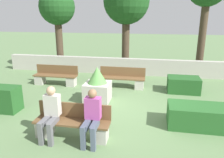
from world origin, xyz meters
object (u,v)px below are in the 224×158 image
object	(u,v)px
bench_front	(72,125)
person_seated_woman	(92,115)
bench_left_side	(56,77)
tree_center_left	(126,2)
bench_right_side	(122,80)
tree_leftmost	(57,9)
planter_corner_left	(97,86)
person_seated_man	(50,111)

from	to	relation	value
bench_front	person_seated_woman	xyz separation A→B (m)	(0.56, -0.14, 0.41)
bench_left_side	tree_center_left	xyz separation A→B (m)	(2.66, 3.58, 3.31)
bench_right_side	tree_leftmost	world-z (taller)	tree_leftmost
bench_front	bench_left_side	world-z (taller)	same
bench_front	person_seated_woman	world-z (taller)	person_seated_woman
person_seated_woman	tree_center_left	size ratio (longest dim) A/B	0.27
planter_corner_left	bench_left_side	bearing A→B (deg)	146.34
person_seated_man	tree_center_left	bearing A→B (deg)	83.53
bench_right_side	bench_left_side	bearing A→B (deg)	178.33
bench_left_side	bench_right_side	xyz separation A→B (m)	(2.95, 0.15, 0.00)
bench_right_side	planter_corner_left	size ratio (longest dim) A/B	1.55
bench_front	planter_corner_left	bearing A→B (deg)	89.28
tree_center_left	person_seated_man	bearing A→B (deg)	-96.47
person_seated_man	planter_corner_left	world-z (taller)	person_seated_man
bench_front	tree_center_left	bearing A→B (deg)	87.12
bench_right_side	person_seated_woman	bearing A→B (deg)	-96.17
bench_left_side	person_seated_woman	distance (m)	5.04
planter_corner_left	person_seated_woman	bearing A→B (deg)	-78.61
person_seated_woman	tree_center_left	bearing A→B (deg)	91.30
bench_front	person_seated_man	bearing A→B (deg)	-164.33
bench_left_side	bench_right_side	size ratio (longest dim) A/B	0.99
person_seated_woman	tree_center_left	world-z (taller)	tree_center_left
person_seated_woman	tree_leftmost	distance (m)	8.40
person_seated_man	person_seated_woman	bearing A→B (deg)	-0.08
person_seated_woman	tree_center_left	xyz separation A→B (m)	(-0.17, 7.72, 2.90)
person_seated_man	tree_leftmost	xyz separation A→B (m)	(-2.78, 7.02, 2.56)
planter_corner_left	tree_leftmost	xyz separation A→B (m)	(-3.31, 4.41, 2.75)
bench_front	planter_corner_left	xyz separation A→B (m)	(0.03, 2.47, 0.22)
bench_front	bench_left_side	distance (m)	4.61
tree_leftmost	person_seated_man	bearing A→B (deg)	-68.37
planter_corner_left	tree_center_left	bearing A→B (deg)	86.08
person_seated_woman	planter_corner_left	bearing A→B (deg)	101.39
planter_corner_left	person_seated_man	bearing A→B (deg)	-101.39
bench_front	person_seated_woman	distance (m)	0.70
planter_corner_left	bench_front	bearing A→B (deg)	-90.72
tree_leftmost	tree_center_left	bearing A→B (deg)	10.90
bench_front	person_seated_man	size ratio (longest dim) A/B	1.43
tree_leftmost	person_seated_woman	bearing A→B (deg)	-61.36
person_seated_man	tree_center_left	distance (m)	8.29
bench_right_side	person_seated_man	bearing A→B (deg)	-109.81
bench_front	bench_left_side	size ratio (longest dim) A/B	0.99
bench_left_side	planter_corner_left	world-z (taller)	planter_corner_left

